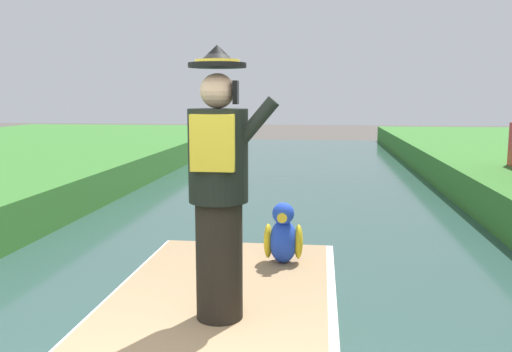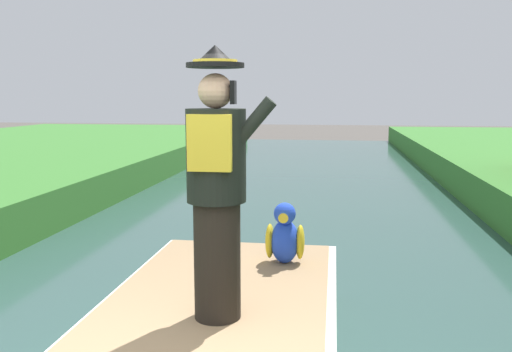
% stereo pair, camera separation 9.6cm
% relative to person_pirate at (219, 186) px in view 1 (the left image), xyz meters
% --- Properties ---
extents(person_pirate, '(0.61, 0.42, 1.85)m').
position_rel_person_pirate_xyz_m(person_pirate, '(0.00, 0.00, 0.00)').
color(person_pirate, black).
rests_on(person_pirate, boat).
extents(parrot_plush, '(0.36, 0.35, 0.57)m').
position_rel_person_pirate_xyz_m(parrot_plush, '(0.34, 1.30, -0.68)').
color(parrot_plush, blue).
rests_on(parrot_plush, boat).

